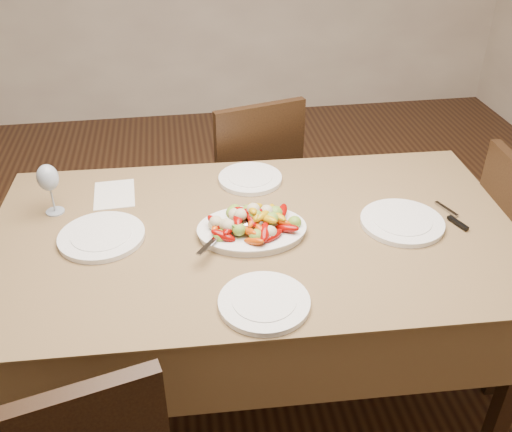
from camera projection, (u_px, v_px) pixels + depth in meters
The scene contains 13 objects.
floor at pixel (241, 407), 2.27m from camera, with size 6.00×6.00×0.00m, color #351E10.
dining_table at pixel (256, 312), 2.18m from camera, with size 1.84×1.04×0.76m, color brown.
chair_far at pixel (244, 182), 2.83m from camera, with size 0.42×0.42×0.95m, color black, non-canonical shape.
serving_platter at pixel (252, 231), 1.95m from camera, with size 0.36×0.27×0.02m, color white.
roasted_vegetables at pixel (252, 217), 1.92m from camera, with size 0.30×0.20×0.09m, color #7C0602, non-canonical shape.
serving_spoon at pixel (234, 230), 1.89m from camera, with size 0.28×0.06×0.03m, color #9EA0A8, non-canonical shape.
plate_left at pixel (102, 237), 1.93m from camera, with size 0.29×0.29×0.02m, color white.
plate_right at pixel (402, 222), 2.00m from camera, with size 0.29×0.29×0.02m, color white.
plate_far at pixel (250, 179), 2.26m from camera, with size 0.25×0.25×0.02m, color white.
plate_near at pixel (264, 303), 1.65m from camera, with size 0.27×0.27×0.02m, color white.
wine_glass at pixel (50, 188), 2.02m from camera, with size 0.08×0.08×0.20m, color #8C99A5, non-canonical shape.
menu_card at pixel (114, 194), 2.18m from camera, with size 0.15×0.21×0.00m, color silver.
table_knife at pixel (452, 217), 2.04m from camera, with size 0.02×0.20×0.01m, color #9EA0A8, non-canonical shape.
Camera 1 is at (-0.17, -1.48, 1.88)m, focal length 40.00 mm.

